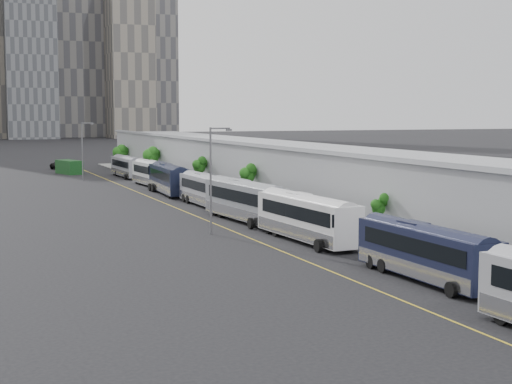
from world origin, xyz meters
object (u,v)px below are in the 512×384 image
bus_3 (245,204)px  bus_7 (127,168)px  bus_6 (153,176)px  shipping_container (69,167)px  bus_2 (307,222)px  street_lamp_far (83,147)px  bus_5 (169,182)px  bus_4 (206,193)px  bus_1 (426,257)px  suv (62,166)px  street_lamp_near (213,173)px

bus_3 → bus_7: size_ratio=1.15×
bus_6 → shipping_container: size_ratio=2.12×
bus_2 → street_lamp_far: 66.91m
bus_5 → street_lamp_far: street_lamp_far is taller
bus_2 → bus_6: 52.42m
bus_4 → bus_5: 14.27m
bus_1 → bus_5: size_ratio=0.91×
bus_1 → bus_7: bearing=88.7°
bus_2 → bus_6: (0.24, 52.42, -0.09)m
street_lamp_far → suv: street_lamp_far is taller
bus_3 → shipping_container: 67.58m
bus_7 → shipping_container: size_ratio=2.01×
bus_5 → street_lamp_far: 26.52m
bus_6 → suv: size_ratio=2.35×
bus_1 → street_lamp_far: 83.33m
shipping_container → bus_1: bearing=-101.8°
shipping_container → bus_3: bearing=-100.5°
bus_2 → bus_7: size_ratio=1.12×
bus_7 → street_lamp_near: size_ratio=1.29×
bus_2 → shipping_container: (-7.58, 80.46, -0.46)m
bus_4 → street_lamp_near: bearing=-107.2°
bus_3 → suv: bus_3 is taller
bus_3 → bus_2: bearing=-92.8°
bus_2 → street_lamp_near: 9.77m
bus_4 → street_lamp_near: 21.17m
bus_5 → bus_4: bearing=-85.4°
bus_2 → bus_5: size_ratio=1.00×
bus_2 → bus_7: (0.21, 69.58, -0.17)m
bus_5 → shipping_container: bearing=103.2°
bus_7 → bus_6: bearing=-92.0°
bus_1 → bus_5: bearing=89.4°
suv → bus_3: bearing=-105.9°
bus_3 → shipping_container: (-7.20, 67.19, -0.50)m
bus_4 → bus_1: bearing=-90.1°
street_lamp_near → suv: bearing=90.9°
bus_3 → suv: 78.59m
bus_2 → shipping_container: 80.82m
street_lamp_near → shipping_container: bearing=91.3°
bus_7 → shipping_container: bearing=123.6°
bus_5 → bus_7: size_ratio=1.12×
street_lamp_far → bus_1: bearing=-84.6°
street_lamp_near → shipping_container: street_lamp_near is taller
street_lamp_near → bus_2: bearing=-49.1°
bus_1 → bus_5: (-0.91, 57.53, 0.14)m
bus_5 → street_lamp_near: street_lamp_near is taller
bus_3 → bus_4: bearing=84.0°
bus_1 → bus_4: (-0.49, 43.27, 0.02)m
bus_6 → bus_7: bearing=87.0°
bus_1 → street_lamp_near: size_ratio=1.33×
bus_5 → suv: bearing=100.7°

